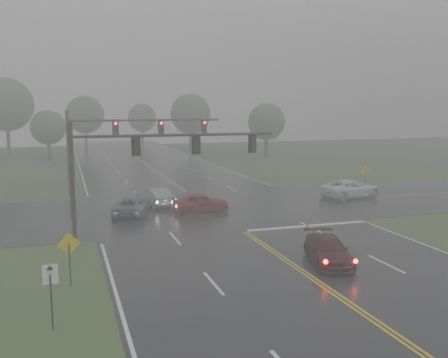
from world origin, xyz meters
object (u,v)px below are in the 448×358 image
object	(u,v)px
sedan_red	(201,212)
signal_gantry_near	(138,158)
car_grey	(132,215)
sedan_maroon	(328,263)
pickup_white	(351,197)
signal_gantry_far	(118,135)
sedan_silver	(155,206)

from	to	relation	value
sedan_red	signal_gantry_near	size ratio (longest dim) A/B	0.35
car_grey	sedan_maroon	bearing A→B (deg)	135.21
pickup_white	sedan_maroon	bearing A→B (deg)	133.92
pickup_white	signal_gantry_far	world-z (taller)	signal_gantry_far
signal_gantry_near	signal_gantry_far	world-z (taller)	signal_gantry_far
car_grey	signal_gantry_near	xyz separation A→B (m)	(-0.44, -7.23, 4.89)
signal_gantry_far	sedan_silver	bearing A→B (deg)	-74.19
signal_gantry_near	signal_gantry_far	bearing A→B (deg)	87.85
pickup_white	sedan_red	bearing A→B (deg)	86.92
sedan_red	signal_gantry_near	bearing A→B (deg)	141.49
car_grey	signal_gantry_far	xyz separation A→B (m)	(0.19, 9.71, 5.27)
sedan_maroon	pickup_white	world-z (taller)	pickup_white
signal_gantry_far	car_grey	bearing A→B (deg)	-91.13
sedan_red	signal_gantry_far	size ratio (longest dim) A/B	0.30
sedan_maroon	signal_gantry_far	xyz separation A→B (m)	(-7.73, 24.10, 5.27)
sedan_maroon	sedan_silver	xyz separation A→B (m)	(-5.75, 17.13, 0.00)
car_grey	sedan_red	bearing A→B (deg)	-170.06
sedan_red	pickup_white	bearing A→B (deg)	-81.36
pickup_white	signal_gantry_near	distance (m)	21.85
sedan_maroon	sedan_silver	distance (m)	18.07
sedan_red	signal_gantry_near	xyz separation A→B (m)	(-5.48, -6.66, 4.89)
signal_gantry_near	signal_gantry_far	xyz separation A→B (m)	(0.64, 16.93, 0.38)
car_grey	signal_gantry_far	bearing A→B (deg)	-74.74
sedan_maroon	car_grey	world-z (taller)	car_grey
pickup_white	signal_gantry_near	xyz separation A→B (m)	(-19.50, -8.56, 4.89)
sedan_red	signal_gantry_far	world-z (taller)	signal_gantry_far
sedan_red	car_grey	bearing A→B (deg)	84.49
pickup_white	signal_gantry_far	bearing A→B (deg)	55.27
car_grey	signal_gantry_far	world-z (taller)	signal_gantry_far
sedan_maroon	sedan_red	world-z (taller)	sedan_red
sedan_maroon	signal_gantry_far	distance (m)	25.85
sedan_silver	pickup_white	world-z (taller)	pickup_white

